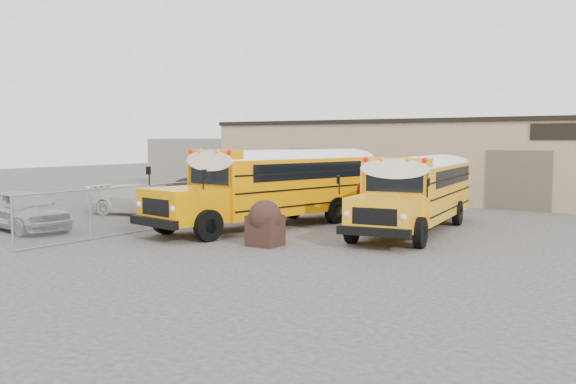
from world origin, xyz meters
The scene contains 10 objects.
ground centered at (0.00, 0.00, 0.00)m, with size 120.00×120.00×0.00m, color #3A3735.
warehouse centered at (0.00, 19.99, 2.37)m, with size 30.20×10.20×4.67m.
chainlink_fence centered at (-6.00, 3.00, 0.90)m, with size 0.07×18.07×1.81m.
distant_building_left centered at (-22.00, 22.00, 1.80)m, with size 8.00×6.00×3.60m, color gray.
school_bus_left centered at (-1.54, 10.22, 1.84)m, with size 4.64×11.19×3.19m.
school_bus_right centered at (1.62, 11.78, 1.69)m, with size 3.82×10.24×2.93m.
tarp_bundle centered at (-0.23, -0.56, 0.78)m, with size 1.12×1.12×1.53m.
car_silver centered at (-10.06, -2.86, 0.81)m, with size 1.92×4.76×1.62m, color #AEAEB3.
car_white centered at (-10.37, 3.40, 0.71)m, with size 1.98×4.88×1.42m, color silver.
car_dark centered at (-10.77, 8.77, 0.76)m, with size 1.61×4.61×1.52m, color black.
Camera 1 is at (12.10, -17.65, 3.51)m, focal length 40.00 mm.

